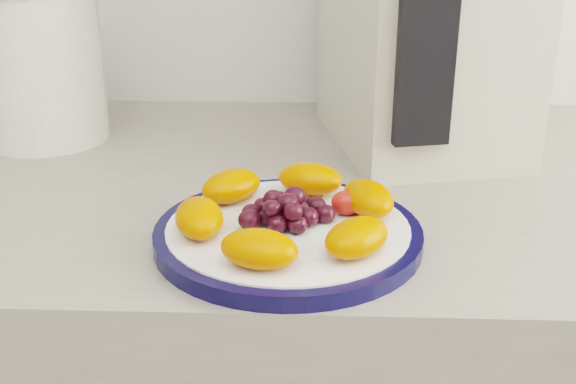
{
  "coord_description": "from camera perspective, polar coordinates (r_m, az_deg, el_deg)",
  "views": [
    {
      "loc": [
        0.05,
        0.43,
        1.19
      ],
      "look_at": [
        0.03,
        1.02,
        0.95
      ],
      "focal_mm": 45.0,
      "sensor_mm": 36.0,
      "label": 1
    }
  ],
  "objects": [
    {
      "name": "plate_rim",
      "position": [
        0.66,
        0.0,
        -3.43
      ],
      "size": [
        0.24,
        0.24,
        0.01
      ],
      "primitive_type": "cylinder",
      "color": "black",
      "rests_on": "counter"
    },
    {
      "name": "plate_face",
      "position": [
        0.66,
        -0.0,
        -3.35
      ],
      "size": [
        0.22,
        0.22,
        0.02
      ],
      "primitive_type": "cylinder",
      "color": "white",
      "rests_on": "counter"
    },
    {
      "name": "canister",
      "position": [
        0.97,
        -19.02,
        9.31
      ],
      "size": [
        0.16,
        0.16,
        0.19
      ],
      "primitive_type": "cylinder",
      "rotation": [
        0.0,
        0.0,
        0.02
      ],
      "color": "#586C26",
      "rests_on": "counter"
    },
    {
      "name": "appliance_body",
      "position": [
        0.9,
        10.76,
        14.37
      ],
      "size": [
        0.25,
        0.31,
        0.35
      ],
      "primitive_type": "cube",
      "rotation": [
        0.0,
        0.0,
        0.22
      ],
      "color": "#BDB7A2",
      "rests_on": "counter"
    },
    {
      "name": "appliance_panel",
      "position": [
        0.75,
        11.0,
        13.16
      ],
      "size": [
        0.06,
        0.03,
        0.26
      ],
      "primitive_type": "cube",
      "rotation": [
        0.0,
        0.0,
        0.22
      ],
      "color": "black",
      "rests_on": "appliance_body"
    },
    {
      "name": "fruit_plate",
      "position": [
        0.65,
        0.26,
        -1.34
      ],
      "size": [
        0.21,
        0.21,
        0.03
      ],
      "color": "#D15000",
      "rests_on": "plate_face"
    }
  ]
}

